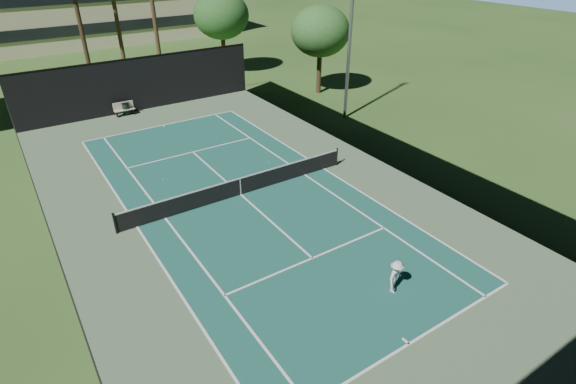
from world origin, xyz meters
name	(u,v)px	position (x,y,z in m)	size (l,w,h in m)	color
ground	(241,195)	(0.00, 0.00, 0.00)	(160.00, 160.00, 0.00)	#335720
apron_slab	(241,195)	(0.00, 0.00, 0.01)	(18.00, 32.00, 0.01)	#55704F
court_surface	(241,195)	(0.00, 0.00, 0.01)	(10.97, 23.77, 0.01)	#1B584D
court_lines	(241,195)	(0.00, 0.00, 0.02)	(11.07, 23.87, 0.01)	white
tennis_net	(240,186)	(0.00, 0.00, 0.56)	(12.90, 0.10, 1.10)	black
fence	(238,160)	(0.00, 0.06, 2.01)	(18.04, 32.05, 4.03)	black
player	(396,277)	(1.44, -9.73, 0.71)	(0.91, 0.52, 1.41)	silver
tennis_ball_b	(146,194)	(-4.18, 2.73, 0.03)	(0.07, 0.07, 0.07)	#DEF036
tennis_ball_c	(269,163)	(3.19, 2.41, 0.03)	(0.07, 0.07, 0.07)	#B4CB2E
tennis_ball_d	(163,179)	(-2.85, 3.89, 0.03)	(0.06, 0.06, 0.06)	#C4E734
park_bench	(124,108)	(-1.65, 15.50, 0.55)	(1.50, 0.45, 1.02)	#BEB49E
trash_bin	(126,109)	(-1.50, 15.57, 0.48)	(0.56, 0.56, 0.95)	black
decid_tree_a	(221,15)	(10.00, 22.00, 5.42)	(5.12, 5.12, 7.62)	#3F271B
decid_tree_b	(320,31)	(14.00, 12.00, 5.08)	(4.80, 4.80, 7.14)	#45331D
campus_building	(62,7)	(0.00, 45.98, 4.21)	(40.50, 12.50, 8.30)	beige
light_pole	(351,27)	(12.00, 6.00, 6.46)	(0.90, 0.25, 12.22)	#95989D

